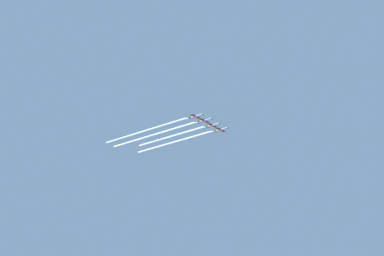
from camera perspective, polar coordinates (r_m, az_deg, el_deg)
name	(u,v)px	position (r m, az deg, el deg)	size (l,w,h in m)	color
jet_far_left	(222,129)	(471.39, 2.35, -0.11)	(8.44, 12.29, 2.95)	silver
jet_inner_left	(214,125)	(464.66, 1.70, 0.24)	(8.44, 12.29, 2.95)	silver
jet_center	(206,120)	(457.65, 1.07, 0.61)	(8.44, 12.29, 2.95)	silver
jet_inner_right	(197,116)	(450.99, 0.37, 0.94)	(8.44, 12.29, 2.95)	silver
smoke_trail_far_left	(176,143)	(493.83, -1.29, -1.16)	(2.39, 66.79, 2.39)	white
smoke_trail_inner_left	(172,137)	(484.63, -1.55, -0.72)	(2.39, 57.66, 2.39)	white
smoke_trail_center	(155,136)	(482.91, -2.93, -0.59)	(2.39, 73.99, 2.39)	white
smoke_trail_inner_right	(147,131)	(476.01, -3.57, -0.27)	(2.39, 72.16, 2.39)	white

